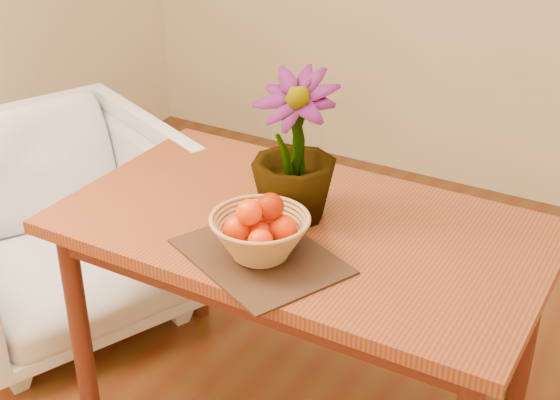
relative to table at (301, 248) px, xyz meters
The scene contains 6 objects.
table is the anchor object (origin of this frame).
placemat 0.24m from the table, 90.84° to the right, with size 0.43×0.32×0.01m, color #361D13.
wicker_basket 0.27m from the table, 90.84° to the right, with size 0.27×0.27×0.11m.
orange_pile 0.30m from the table, 90.15° to the right, with size 0.17×0.17×0.13m.
potted_plant 0.31m from the table, 153.30° to the left, with size 0.24×0.24×0.44m, color #154C16.
armchair 1.10m from the table, behind, with size 0.84×0.79×0.86m, color gray.
Camera 1 is at (0.92, -1.42, 1.86)m, focal length 50.00 mm.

